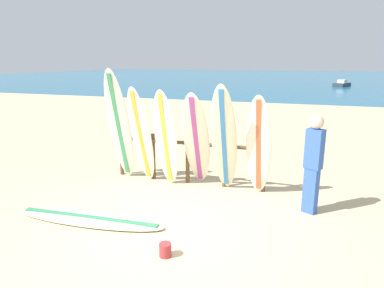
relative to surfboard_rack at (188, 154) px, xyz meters
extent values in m
plane|color=#D3BC8C|center=(0.46, -2.40, -0.66)|extent=(120.00, 120.00, 0.00)
cube|color=#196B93|center=(0.46, 55.60, -0.65)|extent=(120.00, 80.00, 0.01)
cylinder|color=brown|center=(-1.68, 0.00, -0.13)|extent=(0.09, 0.09, 1.06)
cylinder|color=brown|center=(-0.84, 0.00, -0.13)|extent=(0.09, 0.09, 1.06)
cylinder|color=brown|center=(0.00, 0.00, -0.13)|extent=(0.09, 0.09, 1.06)
cylinder|color=brown|center=(0.84, 0.00, -0.13)|extent=(0.09, 0.09, 1.06)
cylinder|color=brown|center=(1.68, 0.00, -0.13)|extent=(0.09, 0.09, 1.06)
cylinder|color=brown|center=(0.00, 0.00, 0.25)|extent=(3.45, 0.08, 0.08)
ellipsoid|color=silver|center=(-1.50, -0.32, 0.61)|extent=(0.60, 0.68, 2.52)
cube|color=#388C59|center=(-1.50, -0.32, 0.61)|extent=(0.14, 0.61, 2.33)
ellipsoid|color=white|center=(-0.91, -0.42, 0.43)|extent=(0.49, 0.75, 2.18)
cube|color=gold|center=(-0.91, -0.42, 0.43)|extent=(0.10, 0.69, 2.01)
ellipsoid|color=white|center=(-0.34, -0.40, 0.40)|extent=(0.54, 0.56, 2.12)
cube|color=gold|center=(-0.34, -0.40, 0.40)|extent=(0.13, 0.50, 1.95)
ellipsoid|color=silver|center=(0.30, -0.29, 0.39)|extent=(0.64, 1.04, 2.10)
cube|color=#A53F8C|center=(0.30, -0.29, 0.39)|extent=(0.18, 0.94, 1.94)
ellipsoid|color=beige|center=(0.92, -0.45, 0.48)|extent=(0.56, 0.98, 2.28)
cube|color=#3372B2|center=(0.92, -0.45, 0.48)|extent=(0.13, 0.90, 2.10)
ellipsoid|color=white|center=(1.58, -0.27, 0.38)|extent=(0.53, 0.56, 2.06)
cube|color=#CC5933|center=(1.58, -0.27, 0.38)|extent=(0.12, 0.51, 1.90)
ellipsoid|color=silver|center=(-0.97, -2.32, -0.62)|extent=(2.76, 0.77, 0.07)
cube|color=#388C59|center=(-0.97, -2.32, -0.62)|extent=(2.51, 0.28, 0.08)
cube|color=#3359B2|center=(2.59, -0.76, -0.24)|extent=(0.28, 0.25, 0.83)
cube|color=#3359B2|center=(2.59, -0.76, 0.53)|extent=(0.34, 0.29, 0.70)
sphere|color=beige|center=(2.59, -0.76, 1.00)|extent=(0.24, 0.24, 0.24)
cube|color=#333842|center=(5.89, 33.40, -0.47)|extent=(2.01, 2.67, 0.35)
cube|color=silver|center=(5.89, 33.40, -0.12)|extent=(1.06, 1.12, 0.36)
cylinder|color=#B73338|center=(0.69, -2.89, -0.56)|extent=(0.17, 0.17, 0.19)
camera|label=1|loc=(2.40, -6.74, 2.00)|focal=31.43mm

